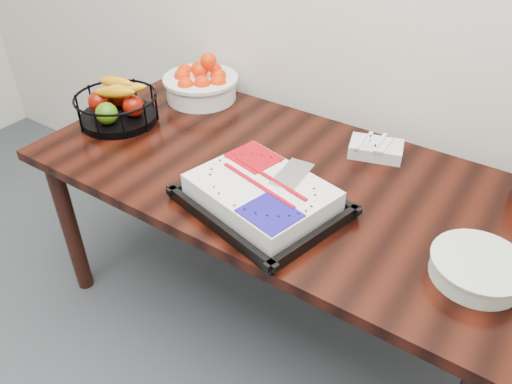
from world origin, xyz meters
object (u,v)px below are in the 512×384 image
Objects in this scene: tangerine_bowl at (200,79)px; plate_stack at (477,268)px; fruit_basket at (117,105)px; table at (278,190)px; cake_tray at (261,196)px.

tangerine_bowl reaches higher than plate_stack.
tangerine_bowl reaches higher than fruit_basket.
plate_stack is (0.72, -0.14, 0.12)m from table.
tangerine_bowl is 0.98× the size of fruit_basket.
table is 0.77m from fruit_basket.
table is 6.97× the size of plate_stack.
table is 3.21× the size of cake_tray.
cake_tray is 2.18× the size of plate_stack.
table is 0.75m from plate_stack.
cake_tray is at bearing -72.84° from table.
fruit_basket is (-0.15, -0.36, -0.02)m from tangerine_bowl.
fruit_basket is 1.47m from plate_stack.
plate_stack is at bearing 6.27° from cake_tray.
table is 0.69m from tangerine_bowl.
tangerine_bowl is at bearing 67.82° from fruit_basket.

